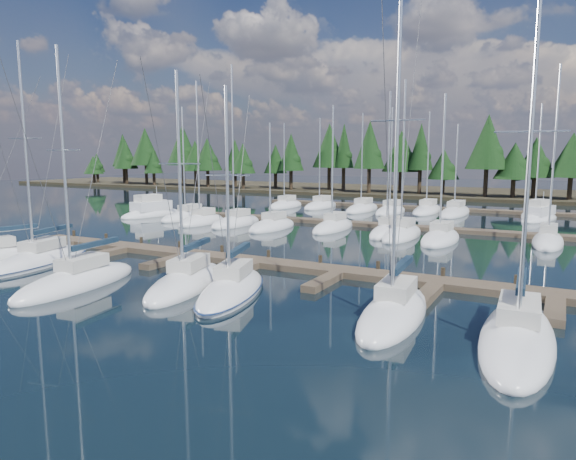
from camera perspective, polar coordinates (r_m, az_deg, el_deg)
The scene contains 14 objects.
ground at distance 45.86m, azimuth 4.81°, elevation -1.11°, with size 260.00×260.00×0.00m, color black.
far_shore at distance 103.35m, azimuth 18.23°, elevation 3.92°, with size 220.00×30.00×0.60m, color #2E2719.
main_dock at distance 34.79m, azimuth -3.54°, elevation -3.79°, with size 44.00×6.13×0.90m.
back_docks at distance 64.11m, azimuth 11.81°, elevation 1.62°, with size 50.00×21.80×0.40m.
front_sailboat_1 at distance 39.48m, azimuth -25.92°, elevation -3.04°, with size 5.20×10.16×15.60m.
front_sailboat_2 at distance 32.01m, azimuth -22.30°, elevation -5.32°, with size 3.70×9.32×14.11m.
front_sailboat_3 at distance 30.03m, azimuth -11.20°, elevation -5.74°, with size 4.91×9.26×12.77m.
front_sailboat_4 at distance 28.03m, azimuth -6.26°, elevation -6.66°, with size 5.20×9.18×11.76m.
front_sailboat_5 at distance 24.50m, azimuth 11.69°, elevation -8.91°, with size 3.16×8.85×16.31m.
front_sailboat_6 at distance 22.82m, azimuth 24.13°, elevation -10.84°, with size 3.31×10.21×15.18m.
back_sailboat_rows at distance 59.43m, azimuth 10.98°, elevation 1.19°, with size 46.07×32.21×17.50m.
motor_yacht_left at distance 65.85m, azimuth -14.94°, elevation 1.94°, with size 4.18×9.16×4.41m.
motor_yacht_right at distance 66.13m, azimuth 26.15°, elevation 1.36°, with size 4.97×8.44×3.99m.
tree_line at distance 93.90m, azimuth 16.36°, elevation 8.12°, with size 184.84×11.93×13.83m.
Camera 1 is at (17.96, -11.53, 7.50)m, focal length 32.00 mm.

